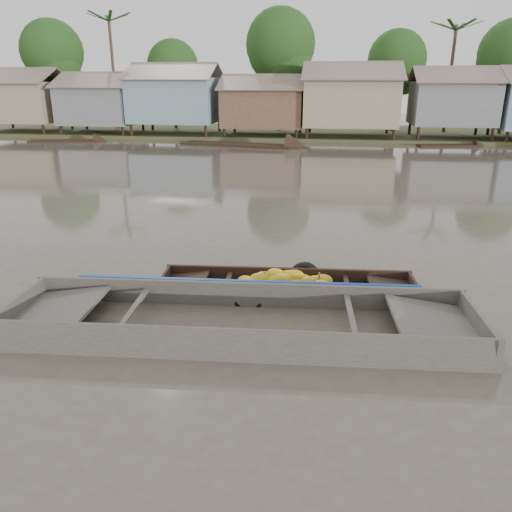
# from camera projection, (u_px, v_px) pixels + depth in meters

# --- Properties ---
(ground) EXTENTS (120.00, 120.00, 0.00)m
(ground) POSITION_uv_depth(u_px,v_px,m) (257.00, 313.00, 9.61)
(ground) COLOR #4D433B
(ground) RESTS_ON ground
(riverbank) EXTENTS (120.00, 12.47, 10.22)m
(riverbank) POSITION_uv_depth(u_px,v_px,m) (357.00, 95.00, 37.84)
(riverbank) COLOR #384723
(riverbank) RESTS_ON ground
(banana_boat) EXTENTS (5.41, 1.67, 0.73)m
(banana_boat) POSITION_uv_depth(u_px,v_px,m) (283.00, 287.00, 10.44)
(banana_boat) COLOR black
(banana_boat) RESTS_ON ground
(viewer_boat) EXTENTS (8.44, 2.72, 0.67)m
(viewer_boat) POSITION_uv_depth(u_px,v_px,m) (242.00, 326.00, 8.93)
(viewer_boat) COLOR #3A3631
(viewer_boat) RESTS_ON ground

